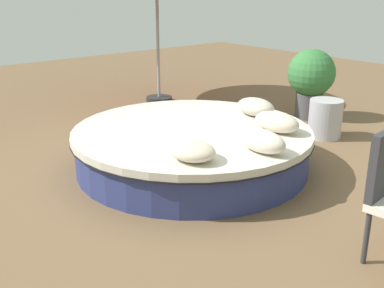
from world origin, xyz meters
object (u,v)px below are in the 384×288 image
(side_table, at_px, (325,119))
(throw_pillow_3, at_px, (256,107))
(throw_pillow_0, at_px, (192,151))
(round_bed, at_px, (192,147))
(throw_pillow_1, at_px, (262,141))
(planter, at_px, (311,78))
(throw_pillow_2, at_px, (277,122))

(side_table, bearing_deg, throw_pillow_3, 78.32)
(throw_pillow_0, bearing_deg, side_table, -81.16)
(throw_pillow_0, distance_m, side_table, 2.66)
(round_bed, bearing_deg, throw_pillow_0, 140.07)
(throw_pillow_1, distance_m, planter, 2.94)
(throw_pillow_0, xyz_separation_m, planter, (1.12, -3.22, 0.07))
(throw_pillow_2, distance_m, side_table, 1.47)
(planter, bearing_deg, throw_pillow_1, 118.05)
(throw_pillow_1, bearing_deg, throw_pillow_2, -61.05)
(side_table, bearing_deg, round_bed, 81.27)
(round_bed, bearing_deg, side_table, -98.73)
(throw_pillow_0, bearing_deg, planter, -70.85)
(throw_pillow_0, distance_m, throw_pillow_3, 1.64)
(throw_pillow_0, relative_size, planter, 0.46)
(throw_pillow_2, height_order, planter, planter)
(throw_pillow_1, distance_m, side_table, 2.12)
(throw_pillow_1, height_order, throw_pillow_3, throw_pillow_1)
(round_bed, distance_m, throw_pillow_2, 0.95)
(round_bed, height_order, throw_pillow_3, throw_pillow_3)
(throw_pillow_1, bearing_deg, side_table, -71.35)
(round_bed, bearing_deg, planter, -81.27)
(round_bed, relative_size, planter, 2.53)
(round_bed, height_order, throw_pillow_0, throw_pillow_0)
(throw_pillow_2, distance_m, throw_pillow_3, 0.64)
(planter, bearing_deg, side_table, 139.53)
(round_bed, height_order, side_table, side_table)
(side_table, bearing_deg, throw_pillow_2, 103.86)
(round_bed, bearing_deg, throw_pillow_1, -178.31)
(throw_pillow_1, xyz_separation_m, throw_pillow_2, (0.32, -0.59, -0.00))
(throw_pillow_1, xyz_separation_m, planter, (1.38, -2.59, 0.05))
(throw_pillow_1, relative_size, side_table, 1.03)
(throw_pillow_0, height_order, throw_pillow_1, throw_pillow_1)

